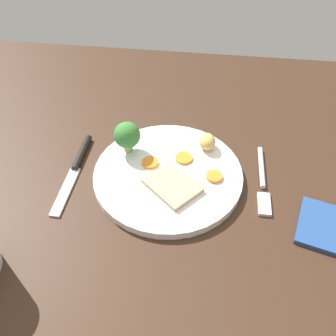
% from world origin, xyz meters
% --- Properties ---
extents(dining_table, '(1.20, 0.84, 0.04)m').
position_xyz_m(dining_table, '(0.00, 0.00, 0.02)').
color(dining_table, '#382316').
rests_on(dining_table, ground).
extents(dinner_plate, '(0.25, 0.25, 0.01)m').
position_xyz_m(dinner_plate, '(0.02, 0.02, 0.04)').
color(dinner_plate, white).
rests_on(dinner_plate, dining_table).
extents(meat_slice_main, '(0.10, 0.10, 0.01)m').
position_xyz_m(meat_slice_main, '(0.01, 0.05, 0.05)').
color(meat_slice_main, tan).
rests_on(meat_slice_main, dinner_plate).
extents(roast_potato_left, '(0.04, 0.04, 0.03)m').
position_xyz_m(roast_potato_left, '(-0.04, -0.05, 0.06)').
color(roast_potato_left, '#D8B260').
rests_on(roast_potato_left, dinner_plate).
extents(carrot_coin_front, '(0.03, 0.03, 0.01)m').
position_xyz_m(carrot_coin_front, '(0.05, -0.00, 0.05)').
color(carrot_coin_front, orange).
rests_on(carrot_coin_front, dinner_plate).
extents(carrot_coin_back, '(0.03, 0.03, 0.00)m').
position_xyz_m(carrot_coin_back, '(-0.01, -0.02, 0.05)').
color(carrot_coin_back, orange).
rests_on(carrot_coin_back, dinner_plate).
extents(carrot_coin_side, '(0.03, 0.03, 0.01)m').
position_xyz_m(carrot_coin_side, '(-0.06, 0.02, 0.05)').
color(carrot_coin_side, orange).
rests_on(carrot_coin_side, dinner_plate).
extents(broccoli_floret, '(0.05, 0.05, 0.06)m').
position_xyz_m(broccoli_floret, '(0.09, -0.03, 0.08)').
color(broccoli_floret, '#8CB766').
rests_on(broccoli_floret, dinner_plate).
extents(fork, '(0.02, 0.15, 0.01)m').
position_xyz_m(fork, '(-0.14, 0.01, 0.04)').
color(fork, silver).
rests_on(fork, dining_table).
extents(knife, '(0.02, 0.19, 0.01)m').
position_xyz_m(knife, '(0.18, 0.01, 0.04)').
color(knife, black).
rests_on(knife, dining_table).
extents(folded_napkin, '(0.13, 0.12, 0.01)m').
position_xyz_m(folded_napkin, '(-0.24, 0.09, 0.04)').
color(folded_napkin, navy).
rests_on(folded_napkin, dining_table).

